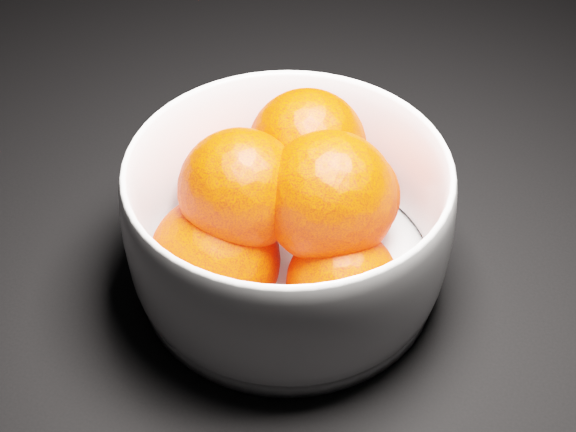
% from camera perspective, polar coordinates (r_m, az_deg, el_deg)
% --- Properties ---
extents(ground, '(3.00, 3.00, 0.00)m').
position_cam_1_polar(ground, '(0.73, 16.36, 1.36)').
color(ground, black).
rests_on(ground, ground).
extents(bowl, '(0.24, 0.24, 0.12)m').
position_cam_1_polar(bowl, '(0.59, 0.00, -0.41)').
color(bowl, white).
rests_on(bowl, ground).
extents(orange_pile, '(0.19, 0.19, 0.14)m').
position_cam_1_polar(orange_pile, '(0.57, -0.23, 0.68)').
color(orange_pile, red).
rests_on(orange_pile, bowl).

